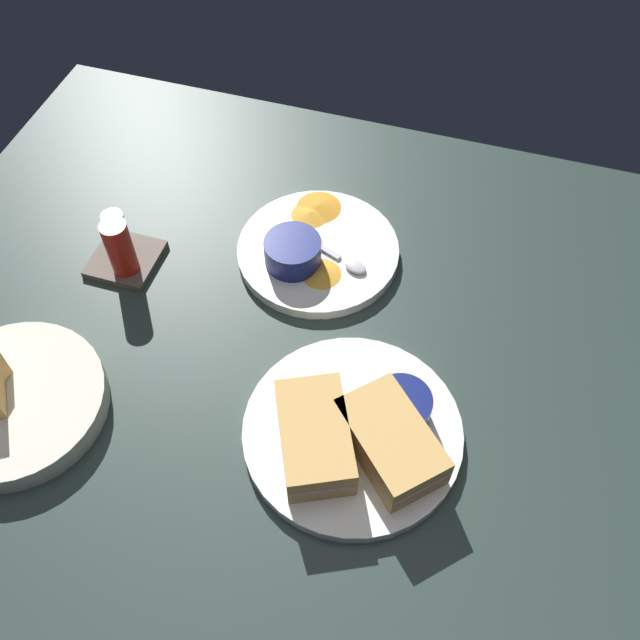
{
  "coord_description": "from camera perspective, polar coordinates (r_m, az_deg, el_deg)",
  "views": [
    {
      "loc": [
        -38.29,
        -19.5,
        75.17
      ],
      "look_at": [
        11.43,
        -4.24,
        3.0
      ],
      "focal_mm": 39.25,
      "sensor_mm": 36.0,
      "label": 1
    }
  ],
  "objects": [
    {
      "name": "spoon_by_dark_ramekin",
      "position": [
        0.83,
        2.65,
        -7.46
      ],
      "size": [
        3.71,
        9.93,
        0.8
      ],
      "color": "silver",
      "rests_on": "plate_sandwich_main"
    },
    {
      "name": "plate_chips_companion",
      "position": [
        0.99,
        0.01,
        5.6
      ],
      "size": [
        22.77,
        22.77,
        1.6
      ],
      "primitive_type": "cylinder",
      "color": "white",
      "rests_on": "ground_plane"
    },
    {
      "name": "bread_basket_rear",
      "position": [
        0.92,
        -23.94,
        -6.01
      ],
      "size": [
        21.8,
        21.8,
        7.39
      ],
      "color": "silver",
      "rests_on": "ground_plane"
    },
    {
      "name": "condiment_caddy",
      "position": [
        1.0,
        -15.92,
        5.69
      ],
      "size": [
        9.0,
        9.0,
        9.5
      ],
      "color": "brown",
      "rests_on": "ground_plane"
    },
    {
      "name": "sandwich_half_far",
      "position": [
        0.8,
        5.78,
        -9.8
      ],
      "size": [
        14.55,
        14.58,
        4.8
      ],
      "color": "tan",
      "rests_on": "plate_sandwich_main"
    },
    {
      "name": "ramekin_dark_sauce",
      "position": [
        0.82,
        6.62,
        -7.07
      ],
      "size": [
        7.03,
        7.03,
        3.98
      ],
      "color": "navy",
      "rests_on": "plate_sandwich_main"
    },
    {
      "name": "ground_plane",
      "position": [
        0.88,
        -4.87,
        -6.85
      ],
      "size": [
        110.0,
        110.0,
        3.0
      ],
      "primitive_type": "cube",
      "color": "#283833"
    },
    {
      "name": "sandwich_half_near",
      "position": [
        0.79,
        -0.44,
        -9.48
      ],
      "size": [
        15.0,
        12.41,
        4.8
      ],
      "color": "tan",
      "rests_on": "plate_sandwich_main"
    },
    {
      "name": "spoon_by_gravy_ramekin",
      "position": [
        0.96,
        2.29,
        4.71
      ],
      "size": [
        4.94,
        9.73,
        0.8
      ],
      "color": "silver",
      "rests_on": "plate_chips_companion"
    },
    {
      "name": "plantain_chip_scatter",
      "position": [
        1.01,
        -0.37,
        7.44
      ],
      "size": [
        19.61,
        11.71,
        0.6
      ],
      "color": "gold",
      "rests_on": "plate_chips_companion"
    },
    {
      "name": "ramekin_light_gravy",
      "position": [
        0.95,
        -2.24,
        5.64
      ],
      "size": [
        7.8,
        7.8,
        3.87
      ],
      "color": "navy",
      "rests_on": "plate_chips_companion"
    },
    {
      "name": "plate_sandwich_main",
      "position": [
        0.83,
        2.65,
        -9.11
      ],
      "size": [
        25.88,
        25.88,
        1.6
      ],
      "primitive_type": "cylinder",
      "color": "white",
      "rests_on": "ground_plane"
    }
  ]
}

